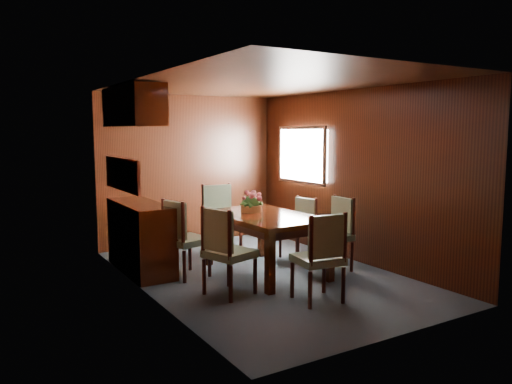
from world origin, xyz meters
TOP-DOWN VIEW (x-y plane):
  - ground at (0.00, 0.00)m, footprint 4.50×4.50m
  - room_shell at (-0.10, 0.33)m, footprint 3.06×4.52m
  - sideboard at (-1.25, 1.00)m, footprint 0.48×1.40m
  - dining_table at (0.10, 0.08)m, footprint 1.06×1.65m
  - chair_left_near at (-0.78, -0.47)m, footprint 0.58×0.59m
  - chair_left_far at (-0.91, 0.43)m, footprint 0.54×0.56m
  - chair_right_near at (0.97, -0.27)m, footprint 0.47×0.49m
  - chair_right_far at (0.97, 0.50)m, footprint 0.46×0.48m
  - chair_head at (-0.01, -1.20)m, footprint 0.52×0.50m
  - chair_foot at (0.10, 1.36)m, footprint 0.53×0.51m
  - flower_centerpiece at (0.06, 0.37)m, footprint 0.31×0.31m

SIDE VIEW (x-z plane):
  - ground at x=0.00m, z-range 0.00..0.00m
  - sideboard at x=-1.25m, z-range 0.00..0.90m
  - chair_right_far at x=0.97m, z-range 0.05..0.92m
  - chair_right_near at x=0.97m, z-range 0.05..1.03m
  - chair_head at x=-0.01m, z-range 0.05..1.04m
  - chair_left_far at x=-0.91m, z-range 0.05..1.05m
  - chair_left_near at x=-0.78m, z-range 0.06..1.06m
  - chair_foot at x=0.10m, z-range 0.06..1.09m
  - dining_table at x=0.10m, z-range 0.27..1.03m
  - flower_centerpiece at x=0.06m, z-range 0.75..1.06m
  - room_shell at x=-0.10m, z-range 0.43..2.84m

